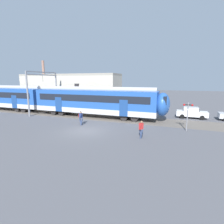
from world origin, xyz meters
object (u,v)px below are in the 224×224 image
object	(u,v)px
crossing_signal	(188,112)
commuter_train	(46,99)
pedestrian_navy	(81,117)
pedestrian_red	(141,128)
parked_car_white	(192,113)

from	to	relation	value
crossing_signal	commuter_train	bearing A→B (deg)	171.47
commuter_train	pedestrian_navy	world-z (taller)	commuter_train
pedestrian_navy	commuter_train	bearing A→B (deg)	152.02
pedestrian_navy	pedestrian_red	distance (m)	7.86
pedestrian_navy	parked_car_white	xyz separation A→B (m)	(12.46, 8.81, -0.21)
pedestrian_navy	crossing_signal	world-z (taller)	crossing_signal
pedestrian_navy	crossing_signal	xyz separation A→B (m)	(11.55, 1.81, 1.02)
commuter_train	parked_car_white	xyz separation A→B (m)	(21.75, 3.87, -1.47)
commuter_train	pedestrian_red	world-z (taller)	commuter_train
parked_car_white	crossing_signal	distance (m)	7.16
pedestrian_red	parked_car_white	size ratio (longest dim) A/B	0.42
commuter_train	parked_car_white	distance (m)	22.14
commuter_train	pedestrian_red	size ratio (longest dim) A/B	22.83
pedestrian_navy	parked_car_white	distance (m)	15.26
commuter_train	parked_car_white	size ratio (longest dim) A/B	9.48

